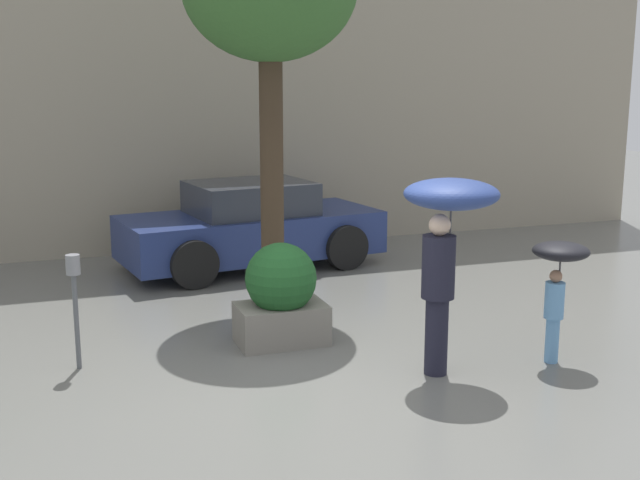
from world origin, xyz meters
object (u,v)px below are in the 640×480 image
at_px(person_adult, 447,224).
at_px(parked_car_near, 251,227).
at_px(person_child, 559,270).
at_px(parking_meter, 74,287).
at_px(planter_box, 281,295).

height_order(person_adult, parked_car_near, person_adult).
relative_size(person_child, parked_car_near, 0.30).
xyz_separation_m(person_adult, person_child, (1.24, -0.10, -0.53)).
relative_size(person_adult, parking_meter, 1.64).
height_order(planter_box, person_child, person_child).
height_order(person_adult, person_child, person_adult).
xyz_separation_m(person_adult, parking_meter, (-3.44, 1.29, -0.65)).
bearing_deg(person_child, planter_box, 118.28).
relative_size(planter_box, parked_car_near, 0.27).
height_order(person_adult, parking_meter, person_adult).
bearing_deg(parked_car_near, planter_box, 162.23).
distance_m(parked_car_near, parking_meter, 4.65).
distance_m(person_adult, parking_meter, 3.73).
height_order(person_child, parking_meter, person_child).
xyz_separation_m(person_adult, parked_car_near, (-0.68, 5.02, -0.89)).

